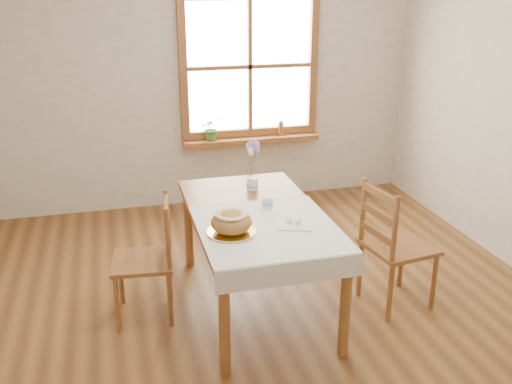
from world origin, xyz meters
TOP-DOWN VIEW (x-y plane):
  - ground at (0.00, 0.00)m, footprint 5.00×5.00m
  - room_walls at (0.00, 0.00)m, footprint 4.60×5.10m
  - window at (0.50, 2.47)m, footprint 1.46×0.08m
  - window_sill at (0.50, 2.40)m, footprint 1.46×0.20m
  - dining_table at (0.00, 0.30)m, footprint 0.90×1.60m
  - table_linen at (0.00, -0.00)m, footprint 0.91×0.99m
  - chair_left at (-0.81, 0.36)m, footprint 0.48×0.46m
  - chair_right at (1.02, 0.06)m, footprint 0.53×0.51m
  - bread_plate at (-0.25, -0.03)m, footprint 0.34×0.34m
  - bread_loaf at (-0.25, -0.03)m, footprint 0.27×0.27m
  - egg_napkin at (0.18, -0.01)m, footprint 0.29×0.27m
  - eggs at (0.18, -0.01)m, footprint 0.23×0.22m
  - salt_shaker at (0.10, 0.31)m, footprint 0.06×0.06m
  - pepper_shaker at (0.07, 0.31)m, footprint 0.06×0.06m
  - flower_vase at (0.08, 0.73)m, footprint 0.09×0.09m
  - lavender_bouquet at (0.08, 0.73)m, footprint 0.16×0.16m
  - potted_plant at (0.07, 2.40)m, footprint 0.24×0.26m
  - amber_bottle at (0.83, 2.40)m, footprint 0.07×0.07m

SIDE VIEW (x-z plane):
  - ground at x=0.00m, z-range 0.00..0.00m
  - chair_left at x=-0.81m, z-range 0.00..0.89m
  - chair_right at x=1.02m, z-range 0.00..0.96m
  - dining_table at x=0.00m, z-range 0.29..1.04m
  - window_sill at x=0.50m, z-range 0.66..0.71m
  - table_linen at x=0.00m, z-range 0.75..0.76m
  - egg_napkin at x=0.18m, z-range 0.76..0.77m
  - bread_plate at x=-0.25m, z-range 0.76..0.78m
  - eggs at x=0.18m, z-range 0.77..0.81m
  - amber_bottle at x=0.83m, z-range 0.72..0.88m
  - flower_vase at x=0.08m, z-range 0.75..0.85m
  - salt_shaker at x=0.10m, z-range 0.76..0.85m
  - pepper_shaker at x=0.07m, z-range 0.76..0.86m
  - potted_plant at x=0.07m, z-range 0.71..0.91m
  - bread_loaf at x=-0.25m, z-range 0.78..0.92m
  - lavender_bouquet at x=0.08m, z-range 0.85..1.14m
  - window at x=0.50m, z-range 0.72..2.18m
  - room_walls at x=0.00m, z-range 0.38..3.03m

